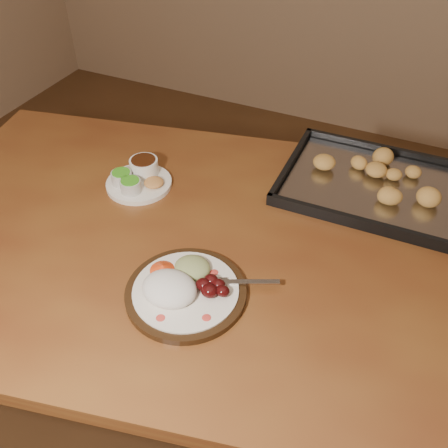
% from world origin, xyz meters
% --- Properties ---
extents(ground, '(4.00, 4.00, 0.00)m').
position_xyz_m(ground, '(0.00, 0.00, 0.00)').
color(ground, brown).
rests_on(ground, ground).
extents(dining_table, '(1.65, 1.19, 0.75)m').
position_xyz_m(dining_table, '(0.01, 0.08, 0.65)').
color(dining_table, brown).
rests_on(dining_table, ground).
extents(dinner_plate, '(0.29, 0.24, 0.06)m').
position_xyz_m(dinner_plate, '(0.02, -0.10, 0.77)').
color(dinner_plate, black).
rests_on(dinner_plate, dining_table).
extents(condiment_saucer, '(0.17, 0.17, 0.06)m').
position_xyz_m(condiment_saucer, '(-0.26, 0.18, 0.77)').
color(condiment_saucer, white).
rests_on(condiment_saucer, dining_table).
extents(baking_tray, '(0.47, 0.35, 0.05)m').
position_xyz_m(baking_tray, '(0.30, 0.41, 0.76)').
color(baking_tray, black).
rests_on(baking_tray, dining_table).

